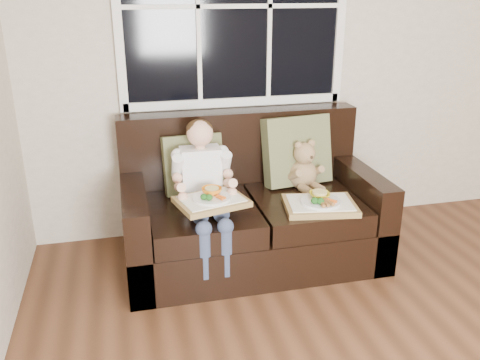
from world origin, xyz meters
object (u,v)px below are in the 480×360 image
object	(u,v)px
teddy_bear	(304,168)
loveseat	(250,214)
tray_left	(211,200)
child	(203,179)
tray_right	(320,204)

from	to	relation	value
teddy_bear	loveseat	bearing A→B (deg)	174.28
teddy_bear	tray_left	xyz separation A→B (m)	(-0.72, -0.36, -0.02)
child	teddy_bear	size ratio (longest dim) A/B	2.36
tray_left	tray_right	xyz separation A→B (m)	(0.70, -0.01, -0.09)
loveseat	tray_left	size ratio (longest dim) A/B	3.64
teddy_bear	tray_right	distance (m)	0.38
child	tray_right	world-z (taller)	child
loveseat	tray_right	bearing A→B (deg)	-40.22
tray_left	tray_right	world-z (taller)	tray_left
teddy_bear	child	bearing A→B (deg)	-179.82
child	tray_right	distance (m)	0.76
loveseat	child	world-z (taller)	child
tray_right	teddy_bear	bearing A→B (deg)	96.25
loveseat	teddy_bear	size ratio (longest dim) A/B	4.77
tray_left	tray_right	distance (m)	0.70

